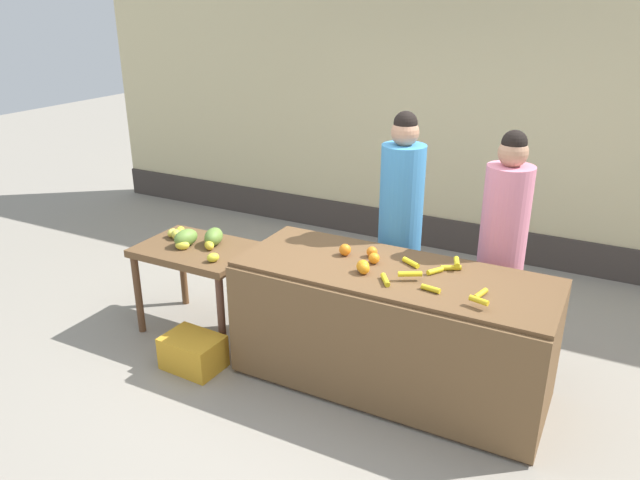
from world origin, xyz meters
The scene contains 11 objects.
ground_plane centered at (0.00, 0.00, 0.00)m, with size 24.00×24.00×0.00m, color gray.
market_wall_back centered at (0.00, 2.77, 1.47)m, with size 9.32×0.23×2.99m.
fruit_stall_counter centered at (0.34, -0.01, 0.45)m, with size 2.20×0.86×0.90m.
side_table_wooden centered at (-1.37, 0.00, 0.64)m, with size 0.95×0.67×0.75m.
banana_bunch_pile centered at (0.64, -0.03, 0.93)m, with size 0.75×0.60×0.07m.
orange_pile centered at (0.11, -0.01, 0.94)m, with size 0.33×0.37×0.09m.
mango_papaya_pile centered at (-1.39, 0.04, 0.81)m, with size 0.72×0.51×0.14m.
vendor_woman_blue_shirt centered at (0.13, 0.66, 0.94)m, with size 0.34×0.34×1.87m.
vendor_woman_pink_shirt centered at (0.92, 0.69, 0.91)m, with size 0.34×0.34×1.80m.
produce_crate centered at (-1.05, -0.51, 0.13)m, with size 0.44×0.32×0.26m, color gold.
produce_sack centered at (-0.64, 0.62, 0.29)m, with size 0.36×0.30×0.57m, color maroon.
Camera 1 is at (1.64, -3.59, 2.64)m, focal length 34.12 mm.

